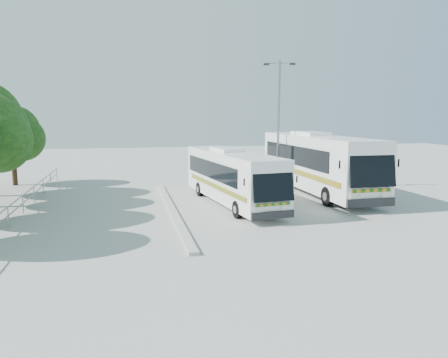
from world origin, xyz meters
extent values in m
plane|color=#A1A19C|center=(0.00, 0.00, 0.00)|extent=(100.00, 100.00, 0.00)
cube|color=#B2B2AD|center=(-2.30, 2.00, 0.07)|extent=(0.40, 16.00, 0.15)
cylinder|color=gray|center=(-10.00, 4.00, 0.95)|extent=(0.06, 22.00, 0.06)
cylinder|color=gray|center=(-10.00, 4.00, 0.55)|extent=(0.06, 22.00, 0.06)
cylinder|color=gray|center=(-10.00, 14.00, 0.50)|extent=(0.06, 0.06, 1.00)
cylinder|color=#382314|center=(-12.70, 13.30, 1.39)|extent=(0.36, 0.36, 2.77)
sphere|color=#12390F|center=(-12.70, 13.30, 3.91)|extent=(4.03, 4.03, 4.03)
sphere|color=#12390F|center=(-11.94, 12.80, 3.46)|extent=(3.28, 3.28, 3.28)
sphere|color=#12390F|center=(-13.33, 13.93, 4.41)|extent=(3.02, 3.02, 3.02)
cube|color=white|center=(1.32, 3.06, 1.68)|extent=(3.57, 10.93, 2.73)
cube|color=black|center=(2.00, -2.28, 2.01)|extent=(2.09, 0.67, 1.74)
cube|color=black|center=(0.13, 3.45, 2.01)|extent=(1.13, 8.52, 0.98)
cube|color=black|center=(2.38, 3.74, 2.01)|extent=(1.13, 8.52, 0.98)
cube|color=#0C571A|center=(0.22, 2.65, 1.16)|extent=(1.20, 9.23, 0.25)
cylinder|color=black|center=(0.76, -0.52, 0.45)|extent=(0.38, 0.92, 0.89)
cylinder|color=black|center=(2.76, -0.27, 0.45)|extent=(0.38, 0.92, 0.89)
cylinder|color=black|center=(-0.07, 5.95, 0.45)|extent=(0.38, 0.92, 0.89)
cylinder|color=black|center=(1.94, 6.21, 0.45)|extent=(0.38, 0.92, 0.89)
cube|color=white|center=(7.76, 5.56, 2.09)|extent=(2.82, 13.41, 3.41)
cube|color=black|center=(7.77, -1.17, 2.51)|extent=(2.57, 0.52, 2.17)
cube|color=black|center=(6.34, 6.23, 2.51)|extent=(0.08, 10.72, 1.23)
cube|color=black|center=(9.17, 6.24, 2.51)|extent=(0.08, 10.72, 1.23)
cube|color=#0D5C0E|center=(6.33, 5.23, 1.45)|extent=(0.06, 11.62, 0.31)
cylinder|color=black|center=(6.50, 1.21, 0.56)|extent=(0.34, 1.12, 1.12)
cylinder|color=black|center=(9.03, 1.21, 0.56)|extent=(0.34, 1.12, 1.12)
cylinder|color=black|center=(6.49, 9.36, 0.56)|extent=(0.34, 1.12, 1.12)
cylinder|color=black|center=(9.01, 9.36, 0.56)|extent=(0.34, 1.12, 1.12)
cylinder|color=gray|center=(5.76, 7.57, 4.43)|extent=(0.22, 0.22, 8.86)
cylinder|color=gray|center=(5.76, 7.57, 8.63)|extent=(1.71, 0.63, 0.09)
cube|color=black|center=(4.92, 7.85, 8.58)|extent=(0.43, 0.31, 0.13)
cube|color=black|center=(6.60, 7.30, 8.58)|extent=(0.43, 0.31, 0.13)
camera|label=1|loc=(-4.64, -21.28, 5.11)|focal=35.00mm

